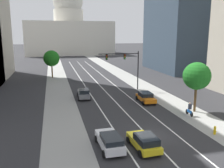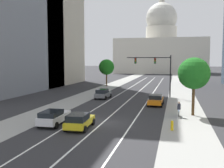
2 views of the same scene
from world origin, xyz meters
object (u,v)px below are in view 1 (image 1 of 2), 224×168
(car_orange, at_px, (146,97))
(fire_hydrant, at_px, (215,130))
(traffic_signal_mast, at_px, (126,62))
(car_yellow, at_px, (144,142))
(street_tree_mid_right, at_px, (197,76))
(car_white, at_px, (110,141))
(street_tree_mid_left, at_px, (52,58))
(capitol_building, at_px, (69,31))
(cyclist, at_px, (190,109))
(car_gray, at_px, (84,93))

(car_orange, distance_m, fire_hydrant, 13.30)
(traffic_signal_mast, height_order, fire_hydrant, traffic_signal_mast)
(car_yellow, xyz_separation_m, street_tree_mid_right, (10.52, 8.61, 4.02))
(car_white, bearing_deg, car_orange, -34.59)
(street_tree_mid_left, height_order, street_tree_mid_right, street_tree_mid_right)
(capitol_building, distance_m, cyclist, 102.07)
(cyclist, distance_m, street_tree_mid_right, 4.44)
(fire_hydrant, bearing_deg, cyclist, 83.61)
(car_gray, relative_size, street_tree_mid_left, 0.68)
(car_orange, distance_m, street_tree_mid_right, 8.47)
(capitol_building, bearing_deg, cyclist, -85.77)
(capitol_building, bearing_deg, street_tree_mid_right, -84.82)
(fire_hydrant, xyz_separation_m, street_tree_mid_left, (-16.03, 38.11, 4.09))
(street_tree_mid_right, bearing_deg, street_tree_mid_left, 120.58)
(traffic_signal_mast, bearing_deg, fire_hydrant, -82.38)
(capitol_building, distance_m, street_tree_mid_left, 69.97)
(car_orange, xyz_separation_m, traffic_signal_mast, (-0.50, 8.48, 4.36))
(capitol_building, relative_size, car_orange, 9.64)
(car_yellow, height_order, cyclist, cyclist)
(car_gray, bearing_deg, cyclist, -132.07)
(car_orange, bearing_deg, street_tree_mid_left, 30.05)
(car_yellow, distance_m, car_white, 3.07)
(car_gray, relative_size, cyclist, 2.54)
(fire_hydrant, bearing_deg, capitol_building, 93.64)
(car_orange, bearing_deg, traffic_signal_mast, 4.81)
(traffic_signal_mast, xyz_separation_m, street_tree_mid_right, (5.12, -14.34, -0.35))
(traffic_signal_mast, bearing_deg, car_white, -110.71)
(street_tree_mid_right, bearing_deg, cyclist, -139.63)
(capitol_building, relative_size, car_yellow, 9.77)
(car_yellow, xyz_separation_m, car_orange, (5.90, 14.48, 0.01))
(car_yellow, height_order, car_white, car_white)
(cyclist, bearing_deg, street_tree_mid_left, 27.69)
(fire_hydrant, bearing_deg, street_tree_mid_right, 72.82)
(car_yellow, distance_m, traffic_signal_mast, 23.99)
(street_tree_mid_left, bearing_deg, car_orange, -61.42)
(capitol_building, xyz_separation_m, car_yellow, (-1.47, -108.52, -10.64))
(car_gray, relative_size, fire_hydrant, 4.81)
(cyclist, relative_size, street_tree_mid_left, 0.27)
(car_gray, distance_m, street_tree_mid_right, 17.42)
(capitol_building, distance_m, car_gray, 90.37)
(car_orange, relative_size, street_tree_mid_right, 0.66)
(street_tree_mid_left, bearing_deg, car_yellow, -78.92)
(cyclist, bearing_deg, car_orange, 23.25)
(car_white, bearing_deg, traffic_signal_mast, -22.31)
(car_gray, relative_size, car_white, 0.95)
(car_orange, relative_size, traffic_signal_mast, 0.58)
(fire_hydrant, distance_m, street_tree_mid_left, 41.54)
(car_gray, xyz_separation_m, street_tree_mid_left, (-4.77, 20.62, 3.74))
(car_white, height_order, street_tree_mid_right, street_tree_mid_right)
(car_yellow, bearing_deg, street_tree_mid_left, 8.62)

